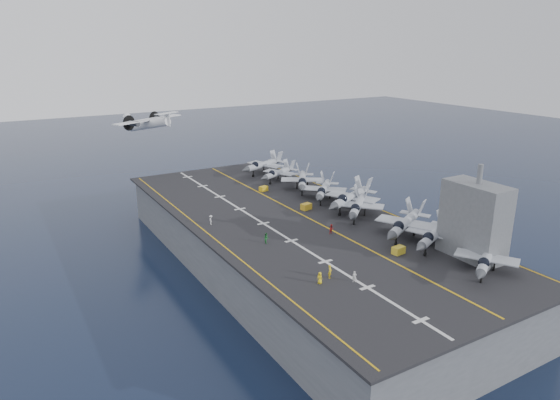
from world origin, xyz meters
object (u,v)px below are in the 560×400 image
island_superstructure (475,212)px  fighter_jet_0 (486,258)px  tow_cart_a (398,250)px  transport_plane (149,125)px

island_superstructure → fighter_jet_0: (-2.91, -5.02, -5.16)m
tow_cart_a → transport_plane: bearing=102.1°
island_superstructure → fighter_jet_0: island_superstructure is taller
island_superstructure → fighter_jet_0: bearing=-120.1°
island_superstructure → tow_cart_a: (-9.08, 6.56, -6.90)m
island_superstructure → tow_cart_a: bearing=144.2°
island_superstructure → tow_cart_a: 13.15m
fighter_jet_0 → island_superstructure: bearing=59.9°
tow_cart_a → fighter_jet_0: bearing=-61.9°
island_superstructure → transport_plane: size_ratio=0.56×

